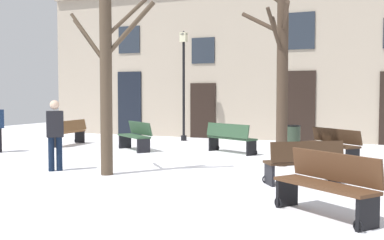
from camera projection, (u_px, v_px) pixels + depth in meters
ground_plane at (169, 166)px, 11.72m from camera, size 29.54×29.54×0.00m
building_facade at (252, 57)px, 18.50m from camera, size 18.46×0.60×6.42m
tree_foreground at (281, 58)px, 11.66m from camera, size 1.99×1.68×5.06m
tree_center at (107, 70)px, 10.39m from camera, size 2.14×0.63×4.64m
streetlamp at (184, 74)px, 17.97m from camera, size 0.30×0.30×4.20m
litter_bin at (293, 139)px, 14.32m from camera, size 0.46×0.46×0.85m
bench_facing_shops at (230, 138)px, 14.30m from camera, size 1.75×1.18×0.91m
bench_near_lamp at (136, 136)px, 15.01m from camera, size 1.58×1.36×0.91m
bench_back_to_back_right at (304, 162)px, 9.37m from camera, size 1.54×1.26×0.88m
bench_back_to_back_left at (327, 184)px, 6.91m from camera, size 1.64×1.38×0.94m
bench_near_center_tree at (331, 144)px, 12.63m from camera, size 1.68×1.56×0.87m
bench_far_corner at (69, 132)px, 16.50m from camera, size 0.60×1.76×0.88m
person_by_shop_door at (55, 132)px, 10.97m from camera, size 0.43×0.42×1.66m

